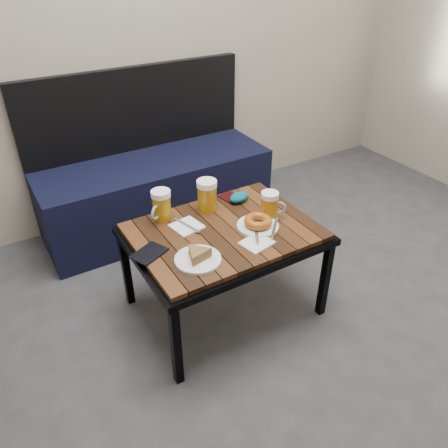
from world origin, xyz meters
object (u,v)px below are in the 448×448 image
plate_bagel (258,223)px  passport_burgundy (231,198)px  knit_pouch (239,197)px  beer_mug_left (161,205)px  passport_navy (149,253)px  cafe_table (224,237)px  beer_mug_right (270,205)px  plate_pie (198,257)px  bench (155,185)px  beer_mug_centre (207,195)px

plate_bagel → passport_burgundy: 0.29m
knit_pouch → plate_bagel: bearing=-102.3°
beer_mug_left → passport_navy: size_ratio=1.03×
cafe_table → passport_navy: passport_navy is taller
beer_mug_right → plate_bagel: bearing=-119.0°
beer_mug_left → plate_pie: 0.37m
bench → passport_navy: bench is taller
plate_bagel → passport_navy: plate_bagel is taller
beer_mug_centre → bench: bearing=56.3°
cafe_table → beer_mug_right: size_ratio=6.43×
passport_burgundy → passport_navy: bearing=-167.1°
beer_mug_right → passport_burgundy: bearing=140.0°
plate_pie → passport_burgundy: plate_pie is taller
cafe_table → passport_navy: bearing=179.6°
bench → beer_mug_right: (0.20, -0.93, 0.27)m
cafe_table → knit_pouch: knit_pouch is taller
beer_mug_left → beer_mug_centre: bearing=137.2°
beer_mug_left → beer_mug_right: size_ratio=1.10×
knit_pouch → passport_navy: bearing=-162.5°
plate_pie → beer_mug_right: bearing=15.2°
beer_mug_centre → plate_pie: beer_mug_centre is taller
cafe_table → beer_mug_right: 0.26m
beer_mug_centre → beer_mug_left: bearing=138.9°
beer_mug_centre → plate_bagel: beer_mug_centre is taller
beer_mug_left → passport_navy: beer_mug_left is taller
plate_bagel → knit_pouch: 0.25m
bench → plate_pie: size_ratio=7.34×
beer_mug_right → beer_mug_centre: bearing=170.6°
beer_mug_left → knit_pouch: size_ratio=1.33×
plate_bagel → passport_navy: 0.50m
bench → passport_navy: size_ratio=10.06×
bench → beer_mug_left: 0.77m
beer_mug_centre → beer_mug_right: size_ratio=1.17×
bench → passport_burgundy: bearing=-78.8°
bench → beer_mug_right: size_ratio=10.72×
beer_mug_centre → knit_pouch: 0.18m
cafe_table → beer_mug_centre: (0.02, 0.19, 0.12)m
plate_bagel → cafe_table: bearing=155.0°
plate_bagel → passport_navy: (-0.50, 0.07, -0.02)m
beer_mug_left → knit_pouch: (0.39, -0.05, -0.05)m
beer_mug_right → plate_bagel: beer_mug_right is taller
beer_mug_left → beer_mug_centre: (0.22, -0.03, 0.00)m
bench → cafe_table: bearing=-92.4°
cafe_table → passport_burgundy: (0.17, 0.22, 0.05)m
bench → plate_bagel: (0.10, -0.97, 0.22)m
knit_pouch → passport_burgundy: bearing=110.9°
passport_navy → plate_bagel: bearing=58.2°
beer_mug_right → plate_pie: size_ratio=0.68×
passport_navy → passport_burgundy: bearing=88.4°
beer_mug_left → plate_pie: bearing=54.2°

